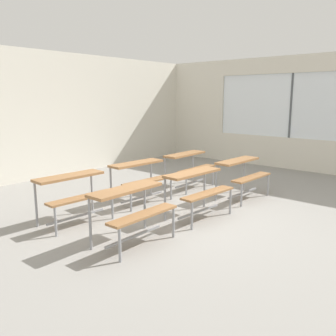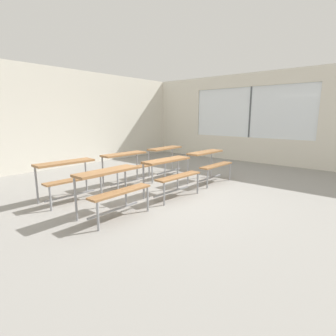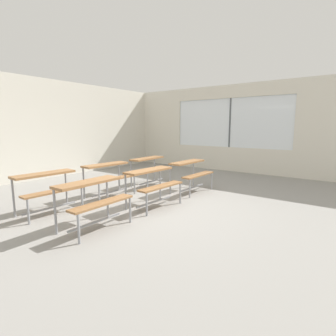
{
  "view_description": "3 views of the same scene",
  "coord_description": "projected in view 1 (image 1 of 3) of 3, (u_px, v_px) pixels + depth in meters",
  "views": [
    {
      "loc": [
        -4.4,
        -3.32,
        1.93
      ],
      "look_at": [
        0.11,
        0.6,
        0.73
      ],
      "focal_mm": 38.03,
      "sensor_mm": 36.0,
      "label": 1
    },
    {
      "loc": [
        -3.8,
        -3.3,
        1.6
      ],
      "look_at": [
        0.24,
        0.15,
        0.53
      ],
      "focal_mm": 28.0,
      "sensor_mm": 36.0,
      "label": 2
    },
    {
      "loc": [
        -3.8,
        -3.3,
        1.6
      ],
      "look_at": [
        0.42,
        -0.17,
        0.75
      ],
      "focal_mm": 28.0,
      "sensor_mm": 36.0,
      "label": 3
    }
  ],
  "objects": [
    {
      "name": "ground",
      "position": [
        191.0,
        219.0,
        5.78
      ],
      "size": [
        10.0,
        9.0,
        0.05
      ],
      "primitive_type": "cube",
      "color": "gray"
    },
    {
      "name": "desk_bench_r0c0",
      "position": [
        132.0,
        202.0,
        4.69
      ],
      "size": [
        1.11,
        0.61,
        0.74
      ],
      "rotation": [
        0.0,
        0.0,
        0.01
      ],
      "color": "olive",
      "rests_on": "ground"
    },
    {
      "name": "desk_bench_r1c1",
      "position": [
        141.0,
        172.0,
        6.55
      ],
      "size": [
        1.13,
        0.64,
        0.74
      ],
      "rotation": [
        0.0,
        0.0,
        -0.05
      ],
      "color": "olive",
      "rests_on": "ground"
    },
    {
      "name": "wall_right",
      "position": [
        315.0,
        116.0,
        9.11
      ],
      "size": [
        0.12,
        9.0,
        3.0
      ],
      "color": "silver",
      "rests_on": "ground"
    },
    {
      "name": "desk_bench_r1c2",
      "position": [
        189.0,
        162.0,
        7.61
      ],
      "size": [
        1.12,
        0.62,
        0.74
      ],
      "rotation": [
        0.0,
        0.0,
        0.03
      ],
      "color": "olive",
      "rests_on": "ground"
    },
    {
      "name": "desk_bench_r0c2",
      "position": [
        242.0,
        169.0,
        6.82
      ],
      "size": [
        1.12,
        0.62,
        0.74
      ],
      "rotation": [
        0.0,
        0.0,
        -0.03
      ],
      "color": "olive",
      "rests_on": "ground"
    },
    {
      "name": "desk_bench_r1c0",
      "position": [
        74.0,
        187.0,
        5.47
      ],
      "size": [
        1.12,
        0.63,
        0.74
      ],
      "rotation": [
        0.0,
        0.0,
        -0.04
      ],
      "color": "olive",
      "rests_on": "ground"
    },
    {
      "name": "desk_bench_r0c1",
      "position": [
        198.0,
        183.0,
        5.72
      ],
      "size": [
        1.13,
        0.64,
        0.74
      ],
      "rotation": [
        0.0,
        0.0,
        -0.05
      ],
      "color": "olive",
      "rests_on": "ground"
    },
    {
      "name": "wall_back",
      "position": [
        40.0,
        116.0,
        8.37
      ],
      "size": [
        10.0,
        0.12,
        3.0
      ],
      "primitive_type": "cube",
      "color": "silver",
      "rests_on": "ground"
    }
  ]
}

